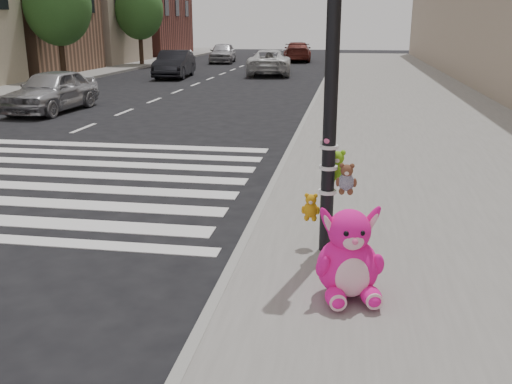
% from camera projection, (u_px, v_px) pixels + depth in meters
% --- Properties ---
extents(ground, '(120.00, 120.00, 0.00)m').
position_uv_depth(ground, '(60.00, 313.00, 5.79)').
color(ground, black).
rests_on(ground, ground).
extents(sidewalk_near, '(7.00, 80.00, 0.14)m').
position_uv_depth(sidewalk_near, '(435.00, 136.00, 14.46)').
color(sidewalk_near, slate).
rests_on(sidewalk_near, ground).
extents(curb_edge, '(0.12, 80.00, 0.15)m').
position_uv_depth(curb_edge, '(299.00, 132.00, 15.00)').
color(curb_edge, gray).
rests_on(curb_edge, ground).
extents(bld_far_c, '(6.00, 8.00, 8.00)m').
position_uv_depth(bld_far_c, '(20.00, 1.00, 31.64)').
color(bld_far_c, '#93684E').
rests_on(bld_far_c, ground).
extents(bld_far_e, '(6.00, 10.00, 9.00)m').
position_uv_depth(bld_far_e, '(144.00, 3.00, 50.42)').
color(bld_far_e, brown).
rests_on(bld_far_e, ground).
extents(signal_pole, '(0.67, 0.50, 4.00)m').
position_uv_depth(signal_pole, '(332.00, 115.00, 6.59)').
color(signal_pole, black).
rests_on(signal_pole, sidewalk_near).
extents(tree_far_b, '(3.20, 3.20, 5.44)m').
position_uv_depth(tree_far_b, '(58.00, 5.00, 27.29)').
color(tree_far_b, '#382619').
rests_on(tree_far_b, sidewalk_far).
extents(tree_far_c, '(3.20, 3.20, 5.44)m').
position_uv_depth(tree_far_c, '(139.00, 10.00, 37.70)').
color(tree_far_c, '#382619').
rests_on(tree_far_c, sidewalk_far).
extents(pink_bunny, '(0.75, 0.83, 0.98)m').
position_uv_depth(pink_bunny, '(349.00, 260.00, 5.74)').
color(pink_bunny, '#FF1597').
rests_on(pink_bunny, sidewalk_near).
extents(red_teddy, '(0.17, 0.13, 0.23)m').
position_uv_depth(red_teddy, '(357.00, 226.00, 7.53)').
color(red_teddy, '#A6101F').
rests_on(red_teddy, sidewalk_near).
extents(car_silver_far, '(1.81, 4.12, 1.38)m').
position_uv_depth(car_silver_far, '(52.00, 91.00, 18.78)').
color(car_silver_far, '#A4A5A9').
rests_on(car_silver_far, ground).
extents(car_dark_far, '(1.88, 4.46, 1.43)m').
position_uv_depth(car_dark_far, '(174.00, 64.00, 30.44)').
color(car_dark_far, black).
rests_on(car_dark_far, ground).
extents(car_white_near, '(2.80, 5.25, 1.40)m').
position_uv_depth(car_white_near, '(270.00, 62.00, 32.07)').
color(car_white_near, silver).
rests_on(car_white_near, ground).
extents(car_maroon_near, '(2.44, 5.13, 1.45)m').
position_uv_depth(car_maroon_near, '(297.00, 52.00, 43.28)').
color(car_maroon_near, maroon).
rests_on(car_maroon_near, ground).
extents(car_silver_deep, '(2.16, 4.43, 1.45)m').
position_uv_depth(car_silver_deep, '(223.00, 53.00, 41.77)').
color(car_silver_deep, '#AAA9AE').
rests_on(car_silver_deep, ground).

